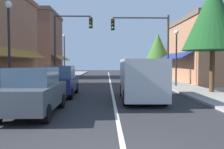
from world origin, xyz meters
TOP-DOWN VIEW (x-y plane):
  - ground_plane at (0.00, 18.00)m, footprint 80.00×80.00m
  - sidewalk_left at (-5.50, 18.00)m, footprint 2.60×56.00m
  - sidewalk_right at (5.50, 18.00)m, footprint 2.60×56.00m
  - lane_center_stripe at (0.00, 18.00)m, footprint 0.14×52.00m
  - storefront_right_block at (9.22, 20.00)m, footprint 6.17×10.20m
  - storefront_far_left at (-8.98, 28.00)m, footprint 5.68×8.20m
  - parked_car_nearest_left at (-3.10, 5.24)m, footprint 1.79×4.11m
  - parked_car_second_left at (-3.08, 10.36)m, footprint 1.83×4.12m
  - van_in_lane at (1.40, 8.65)m, footprint 2.07×5.21m
  - traffic_signal_mast_arm at (3.16, 16.49)m, footprint 4.90×0.50m
  - traffic_signal_left_corner at (-3.77, 17.24)m, footprint 3.33×0.50m
  - street_lamp_left_near at (-5.16, 8.25)m, footprint 0.36×0.36m
  - street_lamp_right_mid at (5.13, 15.22)m, footprint 0.36×0.36m
  - street_lamp_left_far at (-5.08, 23.45)m, footprint 0.36×0.36m
  - tree_right_near at (6.20, 11.11)m, footprint 3.73×3.73m
  - tree_right_far at (5.75, 25.09)m, footprint 3.05×3.05m

SIDE VIEW (x-z plane):
  - ground_plane at x=0.00m, z-range 0.00..0.00m
  - lane_center_stripe at x=0.00m, z-range 0.00..0.01m
  - sidewalk_left at x=-5.50m, z-range 0.00..0.12m
  - sidewalk_right at x=5.50m, z-range 0.00..0.12m
  - parked_car_nearest_left at x=-3.10m, z-range -0.01..1.76m
  - parked_car_second_left at x=-3.08m, z-range -0.01..1.76m
  - van_in_lane at x=1.40m, z-range 0.09..2.21m
  - street_lamp_right_mid at x=5.13m, z-range 0.81..5.30m
  - storefront_right_block at x=9.22m, z-range 0.00..6.18m
  - street_lamp_left_near at x=-5.16m, z-range 0.84..5.80m
  - street_lamp_left_far at x=-5.08m, z-range 0.85..5.94m
  - tree_right_far at x=5.75m, z-range 1.01..6.42m
  - traffic_signal_mast_arm at x=3.16m, z-range 1.06..6.99m
  - traffic_signal_left_corner at x=-3.77m, z-range 0.98..7.16m
  - storefront_far_left at x=-8.98m, z-range 0.00..8.34m
  - tree_right_near at x=6.20m, z-range 1.34..8.15m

